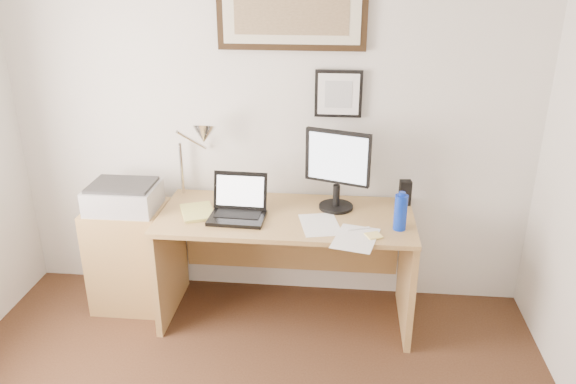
# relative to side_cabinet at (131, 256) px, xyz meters

# --- Properties ---
(wall_back) EXTENTS (3.50, 0.02, 2.50)m
(wall_back) POSITION_rel_side_cabinet_xyz_m (0.92, 0.32, 0.89)
(wall_back) COLOR silver
(wall_back) RESTS_ON ground
(side_cabinet) EXTENTS (0.50, 0.40, 0.73)m
(side_cabinet) POSITION_rel_side_cabinet_xyz_m (0.00, 0.00, 0.00)
(side_cabinet) COLOR #A07943
(side_cabinet) RESTS_ON floor
(water_bottle) EXTENTS (0.08, 0.08, 0.22)m
(water_bottle) POSITION_rel_side_cabinet_xyz_m (1.76, -0.18, 0.49)
(water_bottle) COLOR #0D2EB0
(water_bottle) RESTS_ON desk
(bottle_cap) EXTENTS (0.04, 0.04, 0.02)m
(bottle_cap) POSITION_rel_side_cabinet_xyz_m (1.76, -0.18, 0.61)
(bottle_cap) COLOR #0D2EB0
(bottle_cap) RESTS_ON water_bottle
(speaker) EXTENTS (0.08, 0.07, 0.16)m
(speaker) POSITION_rel_side_cabinet_xyz_m (1.83, 0.19, 0.47)
(speaker) COLOR black
(speaker) RESTS_ON desk
(paper_sheet_a) EXTENTS (0.29, 0.36, 0.00)m
(paper_sheet_a) POSITION_rel_side_cabinet_xyz_m (1.29, -0.17, 0.39)
(paper_sheet_a) COLOR white
(paper_sheet_a) RESTS_ON desk
(paper_sheet_b) EXTENTS (0.30, 0.37, 0.00)m
(paper_sheet_b) POSITION_rel_side_cabinet_xyz_m (1.50, -0.34, 0.39)
(paper_sheet_b) COLOR white
(paper_sheet_b) RESTS_ON desk
(sticky_pad) EXTENTS (0.11, 0.11, 0.01)m
(sticky_pad) POSITION_rel_side_cabinet_xyz_m (1.61, -0.30, 0.39)
(sticky_pad) COLOR #FAE176
(sticky_pad) RESTS_ON desk
(marker_pen) EXTENTS (0.14, 0.06, 0.02)m
(marker_pen) POSITION_rel_side_cabinet_xyz_m (1.52, -0.22, 0.39)
(marker_pen) COLOR white
(marker_pen) RESTS_ON desk
(book) EXTENTS (0.29, 0.32, 0.02)m
(book) POSITION_rel_side_cabinet_xyz_m (0.42, -0.12, 0.40)
(book) COLOR #CFCB61
(book) RESTS_ON desk
(desk) EXTENTS (1.60, 0.70, 0.75)m
(desk) POSITION_rel_side_cabinet_xyz_m (1.07, 0.04, 0.15)
(desk) COLOR #A07943
(desk) RESTS_ON floor
(laptop) EXTENTS (0.35, 0.31, 0.26)m
(laptop) POSITION_rel_side_cabinet_xyz_m (0.78, -0.10, 0.44)
(laptop) COLOR black
(laptop) RESTS_ON desk
(lcd_monitor) EXTENTS (0.41, 0.22, 0.52)m
(lcd_monitor) POSITION_rel_side_cabinet_xyz_m (1.38, 0.08, 0.68)
(lcd_monitor) COLOR black
(lcd_monitor) RESTS_ON desk
(printer) EXTENTS (0.44, 0.34, 0.18)m
(printer) POSITION_rel_side_cabinet_xyz_m (0.01, -0.02, 0.45)
(printer) COLOR #ADADAF
(printer) RESTS_ON side_cabinet
(desk_lamp) EXTENTS (0.29, 0.27, 0.53)m
(desk_lamp) POSITION_rel_side_cabinet_xyz_m (0.51, 0.13, 0.82)
(desk_lamp) COLOR silver
(desk_lamp) RESTS_ON desk
(picture_large) EXTENTS (0.92, 0.04, 0.47)m
(picture_large) POSITION_rel_side_cabinet_xyz_m (1.07, 0.29, 1.59)
(picture_large) COLOR black
(picture_large) RESTS_ON wall_back
(picture_small) EXTENTS (0.30, 0.03, 0.30)m
(picture_small) POSITION_rel_side_cabinet_xyz_m (1.37, 0.29, 1.09)
(picture_small) COLOR black
(picture_small) RESTS_ON wall_back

